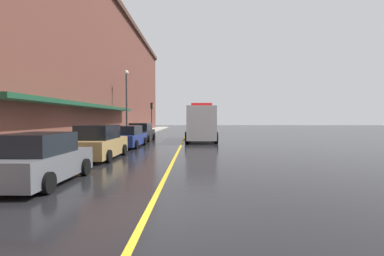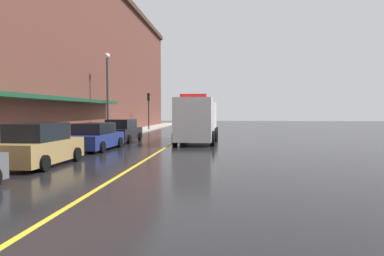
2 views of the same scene
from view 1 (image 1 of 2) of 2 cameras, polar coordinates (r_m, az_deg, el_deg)
The scene contains 13 objects.
ground_plane at distance 31.58m, azimuth -1.43°, elevation -1.97°, with size 112.00×112.00×0.00m, color black.
sidewalk_left at distance 32.39m, azimuth -12.47°, elevation -1.78°, with size 2.40×70.00×0.15m, color #ADA8A0.
lane_center_stripe at distance 31.58m, azimuth -1.43°, elevation -1.96°, with size 0.16×70.00×0.01m, color gold.
brick_building_left at distance 33.51m, azimuth -22.43°, elevation 11.14°, with size 9.87×64.00×15.17m.
parked_car_0 at distance 10.85m, azimuth -27.65°, elevation -5.60°, with size 2.11×4.35×1.69m.
parked_car_1 at distance 16.20m, azimuth -17.76°, elevation -2.85°, with size 2.13×4.59×1.81m.
parked_car_2 at distance 22.23m, azimuth -12.50°, elevation -1.72°, with size 2.23×4.93×1.61m.
parked_car_3 at distance 27.90m, azimuth -9.97°, elevation -0.87°, with size 2.16×4.79×1.70m.
box_truck at distance 27.56m, azimuth 1.83°, elevation 0.87°, with size 2.91×8.43×3.44m.
parking_meter_0 at distance 16.71m, azimuth -22.14°, elevation -2.00°, with size 0.14×0.18×1.33m.
parking_meter_1 at distance 26.89m, azimuth -13.31°, elevation -0.45°, with size 0.14×0.18×1.33m.
street_lamp_left at distance 30.76m, azimuth -12.75°, elevation 6.08°, with size 0.44×0.44×6.94m.
traffic_light_near at distance 43.24m, azimuth -7.95°, elevation 3.27°, with size 0.38×0.36×4.30m.
Camera 1 is at (1.09, -6.48, 2.18)m, focal length 27.10 mm.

